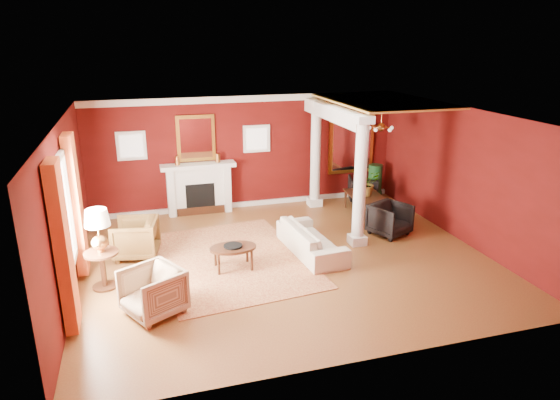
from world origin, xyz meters
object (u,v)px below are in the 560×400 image
object	(u,v)px
armchair_leopard	(135,236)
dining_table	(367,200)
armchair_stripe	(153,290)
coffee_table	(233,249)
side_table	(99,236)
sofa	(311,235)

from	to	relation	value
armchair_leopard	dining_table	world-z (taller)	armchair_leopard
armchair_stripe	coffee_table	distance (m)	2.01
coffee_table	dining_table	world-z (taller)	dining_table
armchair_stripe	side_table	xyz separation A→B (m)	(-0.81, 1.16, 0.57)
side_table	sofa	bearing A→B (deg)	5.47
sofa	side_table	size ratio (longest dim) A/B	1.36
armchair_stripe	dining_table	size ratio (longest dim) A/B	0.60
sofa	armchair_stripe	world-z (taller)	armchair_stripe
coffee_table	side_table	world-z (taller)	side_table
armchair_leopard	dining_table	distance (m)	5.70
armchair_stripe	dining_table	distance (m)	6.33
coffee_table	side_table	xyz separation A→B (m)	(-2.38, -0.10, 0.59)
coffee_table	dining_table	size ratio (longest dim) A/B	0.63
sofa	armchair_stripe	distance (m)	3.62
armchair_leopard	armchair_stripe	xyz separation A→B (m)	(0.23, -2.39, -0.01)
dining_table	side_table	bearing A→B (deg)	115.13
armchair_leopard	sofa	bearing A→B (deg)	87.63
armchair_stripe	coffee_table	size ratio (longest dim) A/B	0.95
sofa	dining_table	size ratio (longest dim) A/B	1.41
armchair_leopard	armchair_stripe	world-z (taller)	armchair_leopard
coffee_table	dining_table	distance (m)	4.35
sofa	side_table	xyz separation A→B (m)	(-4.08, -0.39, 0.61)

